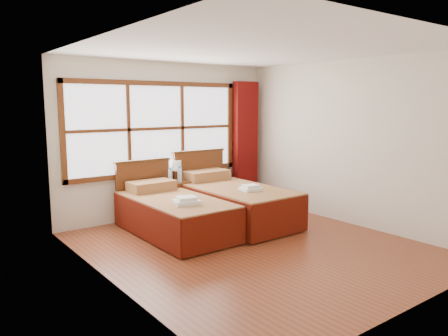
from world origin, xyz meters
TOP-DOWN VIEW (x-y plane):
  - floor at (0.00, 0.00)m, footprint 4.50×4.50m
  - ceiling at (0.00, 0.00)m, footprint 4.50×4.50m
  - wall_back at (0.00, 2.25)m, footprint 4.00×0.00m
  - wall_left at (-2.00, 0.00)m, footprint 0.00×4.50m
  - wall_right at (2.00, 0.00)m, footprint 0.00×4.50m
  - window at (-0.25, 2.21)m, footprint 3.16×0.06m
  - curtain at (1.60, 2.11)m, footprint 0.50×0.16m
  - bed_left at (-0.55, 1.20)m, footprint 1.04×2.06m
  - bed_right at (0.55, 1.20)m, footprint 1.13×2.19m
  - nightstand at (-0.01, 1.99)m, footprint 0.46×0.45m
  - towels_left at (-0.59, 0.73)m, footprint 0.41×0.38m
  - towels_right at (0.56, 0.74)m, footprint 0.33×0.30m
  - lamp at (0.07, 2.13)m, footprint 0.17×0.17m
  - bottle_near at (-0.15, 1.95)m, footprint 0.07×0.07m
  - bottle_far at (0.01, 1.92)m, footprint 0.07×0.07m

SIDE VIEW (x-z plane):
  - floor at x=0.00m, z-range 0.00..0.00m
  - nightstand at x=-0.01m, z-range 0.00..0.61m
  - bed_left at x=-0.55m, z-range -0.20..0.81m
  - bed_right at x=0.55m, z-range -0.22..0.88m
  - towels_left at x=-0.59m, z-range 0.53..0.63m
  - towels_right at x=0.56m, z-range 0.58..0.67m
  - bottle_near at x=-0.15m, z-range 0.60..0.85m
  - bottle_far at x=0.01m, z-range 0.60..0.87m
  - lamp at x=0.07m, z-range 0.68..1.02m
  - curtain at x=1.60m, z-range 0.02..2.32m
  - wall_back at x=0.00m, z-range -0.70..3.30m
  - wall_left at x=-2.00m, z-range -0.95..3.55m
  - wall_right at x=2.00m, z-range -0.95..3.55m
  - window at x=-0.25m, z-range 0.72..2.28m
  - ceiling at x=0.00m, z-range 2.60..2.60m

